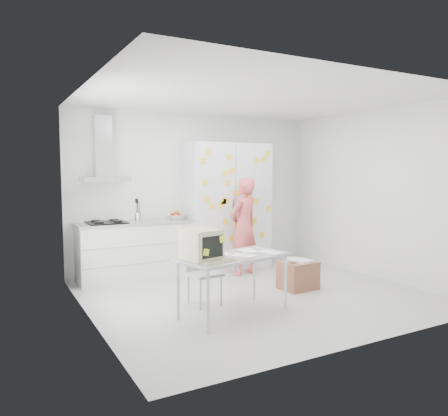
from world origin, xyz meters
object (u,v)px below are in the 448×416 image
person (244,226)px  chair (202,268)px  cardboard_box (298,275)px  desk (214,251)px

person → chair: size_ratio=1.93×
chair → cardboard_box: (1.54, -0.04, -0.26)m
person → desk: size_ratio=1.11×
person → cardboard_box: person is taller
desk → cardboard_box: desk is taller
person → chair: person is taller
desk → cardboard_box: bearing=6.7°
desk → chair: bearing=65.5°
desk → chair: 0.71m
cardboard_box → desk: bearing=-161.3°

